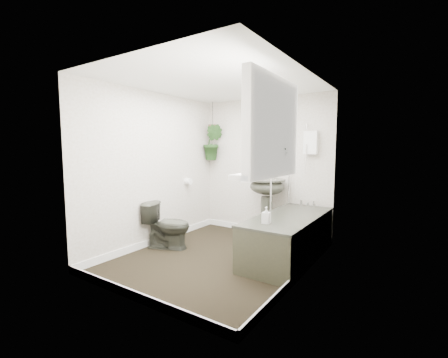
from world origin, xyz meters
The scene contains 22 objects.
floor centered at (0.00, 0.00, -0.01)m, with size 2.30×2.80×0.02m, color black.
ceiling centered at (0.00, 0.00, 2.31)m, with size 2.30×2.80×0.02m, color white.
wall_back centered at (0.00, 1.41, 1.15)m, with size 2.30×0.02×2.30m, color silver.
wall_front centered at (0.00, -1.41, 1.15)m, with size 2.30×0.02×2.30m, color silver.
wall_left centered at (-1.16, 0.00, 1.15)m, with size 0.02×2.80×2.30m, color silver.
wall_right centered at (1.16, 0.00, 1.15)m, with size 0.02×2.80×2.30m, color silver.
skirting centered at (0.00, 0.00, 0.05)m, with size 2.30×2.80×0.10m, color white.
bathtub centered at (0.80, 0.50, 0.29)m, with size 0.72×1.72×0.58m, color #303229, non-canonical shape.
bath_screen centered at (0.47, 0.99, 1.28)m, with size 0.04×0.72×1.40m, color silver, non-canonical shape.
shower_box centered at (0.80, 1.34, 1.55)m, with size 0.20×0.10×0.35m, color white.
oval_mirror centered at (0.19, 1.37, 1.50)m, with size 0.46×0.03×0.62m, color #B5AD88.
wall_sconce centered at (-0.21, 1.36, 1.40)m, with size 0.04×0.04×0.22m, color black.
toilet_roll_holder centered at (-1.10, 0.70, 0.90)m, with size 0.11×0.11×0.11m, color white.
window_recess centered at (1.09, -0.70, 1.65)m, with size 0.08×1.00×0.90m, color white.
window_sill centered at (1.02, -0.70, 1.23)m, with size 0.18×1.00×0.04m, color white.
window_blinds centered at (1.04, -0.70, 1.65)m, with size 0.01×0.86×0.76m, color white.
toilet centered at (-0.85, -0.07, 0.34)m, with size 0.38×0.67×0.68m, color #303229.
pedestal_sink centered at (0.19, 1.10, 0.49)m, with size 0.58×0.49×0.99m, color #303229, non-canonical shape.
sill_plant centered at (1.05, -0.49, 1.36)m, with size 0.19×0.17×0.22m, color black.
hanging_plant centered at (-0.97, 1.25, 1.57)m, with size 0.35×0.29×0.64m, color black.
soap_bottle centered at (0.73, -0.05, 0.68)m, with size 0.09×0.09×0.20m, color black.
hanging_pot centered at (-0.97, 1.25, 1.83)m, with size 0.16×0.16×0.12m, color brown.
Camera 1 is at (2.22, -3.21, 1.46)m, focal length 24.00 mm.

